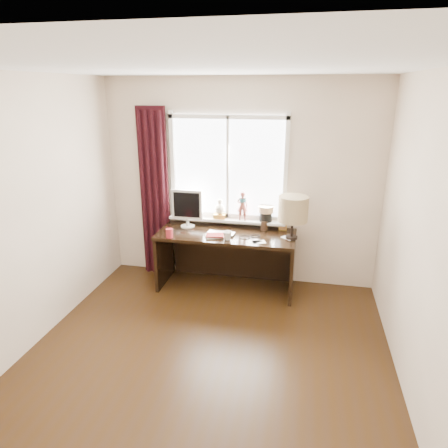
% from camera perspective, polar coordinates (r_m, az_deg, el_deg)
% --- Properties ---
extents(floor, '(3.50, 4.00, 0.00)m').
position_cam_1_polar(floor, '(3.90, -3.24, -20.16)').
color(floor, '#311D0D').
rests_on(floor, ground).
extents(ceiling, '(3.50, 4.00, 0.00)m').
position_cam_1_polar(ceiling, '(3.04, -4.21, 21.54)').
color(ceiling, white).
rests_on(ceiling, wall_back).
extents(wall_back, '(3.50, 0.00, 2.60)m').
position_cam_1_polar(wall_back, '(5.12, 2.28, 5.80)').
color(wall_back, '#C1AC94').
rests_on(wall_back, ground).
extents(wall_front, '(3.50, 0.00, 2.60)m').
position_cam_1_polar(wall_front, '(1.69, -24.02, -26.24)').
color(wall_front, '#C1AC94').
rests_on(wall_front, ground).
extents(wall_left, '(0.00, 4.00, 2.60)m').
position_cam_1_polar(wall_left, '(4.06, -28.22, 0.02)').
color(wall_left, '#C1AC94').
rests_on(wall_left, ground).
extents(wall_right, '(0.00, 4.00, 2.60)m').
position_cam_1_polar(wall_right, '(3.27, 27.45, -4.04)').
color(wall_right, '#C1AC94').
rests_on(wall_right, ground).
extents(laptop, '(0.35, 0.24, 0.03)m').
position_cam_1_polar(laptop, '(4.90, -0.40, -1.36)').
color(laptop, silver).
rests_on(laptop, desk).
extents(mug, '(0.15, 0.15, 0.11)m').
position_cam_1_polar(mug, '(4.72, 0.49, -1.61)').
color(mug, white).
rests_on(mug, desk).
extents(red_cup, '(0.08, 0.08, 0.11)m').
position_cam_1_polar(red_cup, '(4.83, -7.81, -1.30)').
color(red_cup, maroon).
rests_on(red_cup, desk).
extents(window, '(1.52, 0.20, 1.40)m').
position_cam_1_polar(window, '(5.09, 0.72, 5.85)').
color(window, white).
rests_on(window, ground).
extents(curtain, '(0.38, 0.09, 2.25)m').
position_cam_1_polar(curtain, '(5.38, -9.93, 4.14)').
color(curtain, black).
rests_on(curtain, floor).
extents(desk, '(1.70, 0.70, 0.75)m').
position_cam_1_polar(desk, '(5.12, 0.55, -3.50)').
color(desk, black).
rests_on(desk, floor).
extents(monitor, '(0.40, 0.18, 0.49)m').
position_cam_1_polar(monitor, '(5.11, -5.29, 2.55)').
color(monitor, beige).
rests_on(monitor, desk).
extents(notebook_stack, '(0.26, 0.22, 0.03)m').
position_cam_1_polar(notebook_stack, '(4.82, -1.34, -1.68)').
color(notebook_stack, beige).
rests_on(notebook_stack, desk).
extents(brush_holder, '(0.09, 0.09, 0.25)m').
position_cam_1_polar(brush_holder, '(5.06, 5.76, -0.19)').
color(brush_holder, black).
rests_on(brush_holder, desk).
extents(icon_frame, '(0.10, 0.03, 0.13)m').
position_cam_1_polar(icon_frame, '(5.07, 8.41, -0.22)').
color(icon_frame, gold).
rests_on(icon_frame, desk).
extents(table_lamp, '(0.35, 0.35, 0.52)m').
position_cam_1_polar(table_lamp, '(4.72, 9.85, 2.07)').
color(table_lamp, black).
rests_on(table_lamp, desk).
extents(loose_papers, '(0.56, 0.38, 0.00)m').
position_cam_1_polar(loose_papers, '(4.74, 6.21, -2.34)').
color(loose_papers, white).
rests_on(loose_papers, desk).
extents(desk_cables, '(0.49, 0.30, 0.01)m').
position_cam_1_polar(desk_cables, '(4.86, 2.83, -1.65)').
color(desk_cables, black).
rests_on(desk_cables, desk).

